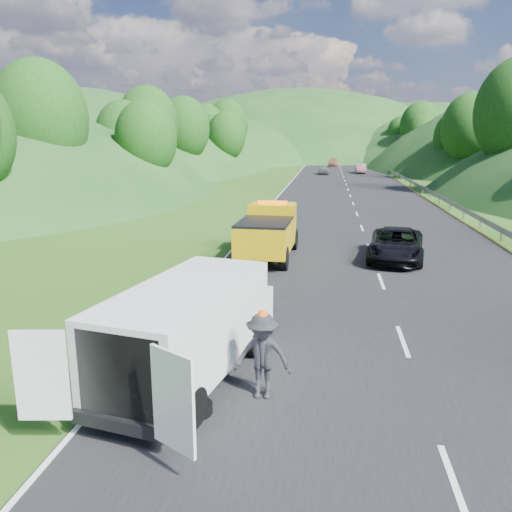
% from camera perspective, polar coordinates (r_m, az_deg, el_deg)
% --- Properties ---
extents(ground, '(320.00, 320.00, 0.00)m').
position_cam_1_polar(ground, '(16.38, 4.94, -6.42)').
color(ground, '#38661E').
rests_on(ground, ground).
extents(road_surface, '(14.00, 200.00, 0.02)m').
position_cam_1_polar(road_surface, '(55.72, 10.48, 7.47)').
color(road_surface, black).
rests_on(road_surface, ground).
extents(guardrail, '(0.06, 140.00, 1.52)m').
position_cam_1_polar(guardrail, '(68.78, 16.25, 8.24)').
color(guardrail, gray).
rests_on(guardrail, ground).
extents(tree_line_left, '(14.00, 140.00, 14.00)m').
position_cam_1_polar(tree_line_left, '(78.15, -6.62, 9.23)').
color(tree_line_left, '#245719').
rests_on(tree_line_left, ground).
extents(tree_line_right, '(14.00, 140.00, 14.00)m').
position_cam_1_polar(tree_line_right, '(78.80, 24.77, 8.14)').
color(tree_line_right, '#245719').
rests_on(tree_line_right, ground).
extents(hills_backdrop, '(201.00, 288.60, 44.00)m').
position_cam_1_polar(hills_backdrop, '(150.31, 10.53, 11.05)').
color(hills_backdrop, '#2D5B23').
rests_on(hills_backdrop, ground).
extents(tow_truck, '(2.46, 6.05, 2.57)m').
position_cam_1_polar(tow_truck, '(23.29, 1.47, 2.79)').
color(tow_truck, black).
rests_on(tow_truck, ground).
extents(white_van, '(4.03, 6.96, 2.33)m').
position_cam_1_polar(white_van, '(11.69, -7.53, -7.90)').
color(white_van, black).
rests_on(white_van, ground).
extents(woman, '(0.55, 0.67, 1.63)m').
position_cam_1_polar(woman, '(16.67, -5.08, -6.07)').
color(woman, white).
rests_on(woman, ground).
extents(child, '(0.59, 0.53, 1.01)m').
position_cam_1_polar(child, '(16.35, -3.43, -6.43)').
color(child, tan).
rests_on(child, ground).
extents(worker, '(1.24, 0.72, 1.91)m').
position_cam_1_polar(worker, '(11.33, 0.72, -15.85)').
color(worker, black).
rests_on(worker, ground).
extents(suitcase, '(0.37, 0.22, 0.57)m').
position_cam_1_polar(suitcase, '(17.97, -7.71, -3.74)').
color(suitcase, brown).
rests_on(suitcase, ground).
extents(spare_tire, '(0.73, 0.73, 0.20)m').
position_cam_1_polar(spare_tire, '(10.84, -6.97, -17.42)').
color(spare_tire, black).
rests_on(spare_tire, ground).
extents(passing_suv, '(3.16, 5.48, 1.44)m').
position_cam_1_polar(passing_suv, '(24.03, 15.60, -0.44)').
color(passing_suv, black).
rests_on(passing_suv, ground).
extents(dist_car_a, '(1.61, 4.00, 1.36)m').
position_cam_1_polar(dist_car_a, '(78.52, 7.71, 9.22)').
color(dist_car_a, '#4C4D51').
rests_on(dist_car_a, ground).
extents(dist_car_b, '(1.58, 4.53, 1.49)m').
position_cam_1_polar(dist_car_b, '(82.25, 11.84, 9.24)').
color(dist_car_b, brown).
rests_on(dist_car_b, ground).
extents(dist_car_c, '(2.10, 5.16, 1.50)m').
position_cam_1_polar(dist_car_c, '(99.99, 8.85, 10.05)').
color(dist_car_c, '#8B5445').
rests_on(dist_car_c, ground).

